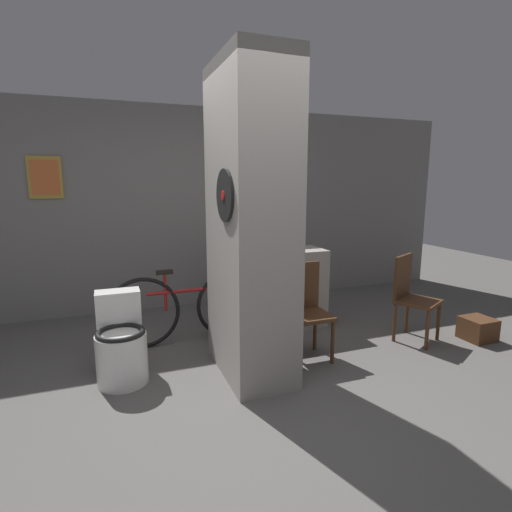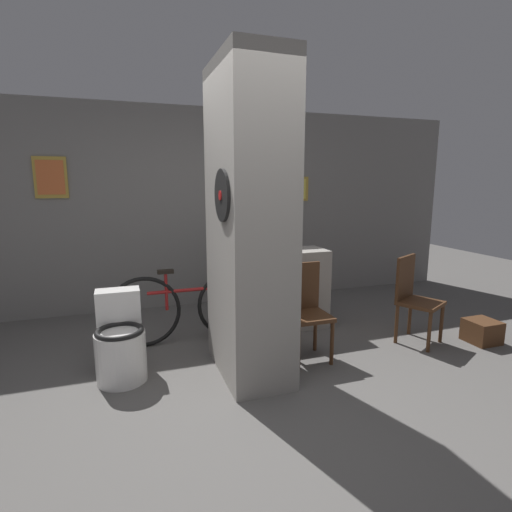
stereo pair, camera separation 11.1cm
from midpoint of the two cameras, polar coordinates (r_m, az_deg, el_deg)
The scene contains 10 objects.
ground_plane at distance 3.26m, azimuth 0.24°, elevation -19.91°, with size 14.00×14.00×0.00m, color #5B5956.
wall_back at distance 5.37m, azimuth -9.07°, elevation 6.72°, with size 8.00×0.09×2.60m.
pillar_center at distance 3.33m, azimuth -0.08°, elevation 4.52°, with size 0.56×0.98×2.60m.
counter_shelf at distance 4.52m, azimuth 3.04°, elevation -4.91°, with size 1.25×0.44×0.89m.
toilet at distance 3.62m, azimuth -17.96°, elevation -11.81°, with size 0.41×0.57×0.72m.
chair_near_pillar at distance 3.81m, azimuth 7.80°, elevation -7.27°, with size 0.39×0.39×0.90m.
chair_by_doorway at distance 4.48m, azimuth 22.30°, elevation -5.28°, with size 0.52×0.52×0.90m.
bicycle at distance 4.21m, azimuth -8.75°, elevation -7.14°, with size 1.64×0.42×0.79m.
bottle_tall at distance 4.35m, azimuth -0.92°, elevation 1.82°, with size 0.07×0.07×0.26m.
floor_crate at distance 4.87m, azimuth 30.14°, elevation -9.28°, with size 0.30×0.30×0.24m.
Camera 2 is at (-0.87, -2.67, 1.65)m, focal length 28.00 mm.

